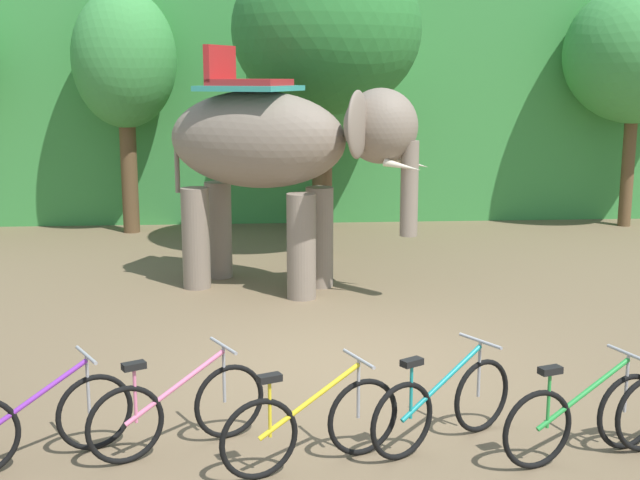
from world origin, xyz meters
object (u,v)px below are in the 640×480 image
at_px(tree_far_right, 124,61).
at_px(tree_far_left, 320,81).
at_px(bike_pink, 179,410).
at_px(bike_yellow, 312,425).
at_px(elephant, 276,150).
at_px(bike_purple, 38,422).
at_px(tree_center_right, 636,55).
at_px(bike_green, 584,417).
at_px(tree_right, 326,30).
at_px(bike_teal, 443,405).

bearing_deg(tree_far_right, tree_far_left, 1.82).
height_order(bike_pink, bike_yellow, same).
bearing_deg(elephant, bike_pink, -100.04).
height_order(tree_far_right, elephant, tree_far_right).
bearing_deg(tree_far_left, bike_purple, -106.36).
height_order(tree_center_right, elephant, tree_center_right).
relative_size(tree_far_right, bike_green, 3.11).
xyz_separation_m(tree_far_right, bike_green, (5.59, -11.24, -3.22)).
bearing_deg(tree_far_right, elephant, -59.13).
xyz_separation_m(tree_right, bike_teal, (0.41, -8.28, -3.73)).
bearing_deg(elephant, tree_center_right, 32.67).
distance_m(tree_right, bike_purple, 9.72).
relative_size(tree_far_left, bike_teal, 3.09).
bearing_deg(bike_pink, tree_far_right, 100.58).
relative_size(tree_right, bike_purple, 3.71).
bearing_deg(tree_center_right, tree_far_left, 178.78).
bearing_deg(tree_far_right, tree_right, -32.92).
xyz_separation_m(tree_center_right, bike_purple, (-10.10, -10.97, -3.37)).
relative_size(tree_center_right, bike_yellow, 3.31).
height_order(tree_far_left, bike_green, tree_far_left).
distance_m(tree_far_left, elephant, 5.40).
relative_size(bike_purple, bike_green, 0.93).
distance_m(tree_far_right, bike_purple, 11.48).
height_order(bike_purple, bike_yellow, same).
relative_size(tree_right, bike_yellow, 3.54).
relative_size(tree_center_right, bike_pink, 3.43).
bearing_deg(bike_pink, bike_yellow, -19.22).
bearing_deg(tree_right, tree_far_left, 88.16).
bearing_deg(tree_far_right, bike_purple, -85.71).
bearing_deg(bike_pink, bike_green, -6.78).
distance_m(tree_right, bike_yellow, 9.44).
bearing_deg(tree_center_right, tree_right, -159.60).
bearing_deg(bike_green, bike_yellow, 179.67).
xyz_separation_m(tree_center_right, bike_yellow, (-7.73, -11.21, -3.37)).
bearing_deg(bike_teal, bike_yellow, -163.98).
xyz_separation_m(bike_purple, bike_yellow, (2.37, -0.23, 0.00)).
distance_m(tree_right, bike_pink, 9.24).
xyz_separation_m(tree_far_right, tree_far_left, (4.09, 0.13, -0.42)).
xyz_separation_m(bike_purple, bike_teal, (3.59, 0.12, 0.00)).
bearing_deg(bike_yellow, bike_purple, 174.40).
xyz_separation_m(elephant, bike_yellow, (0.16, -6.15, -1.82)).
distance_m(elephant, bike_yellow, 6.41).
bearing_deg(tree_far_left, bike_teal, -88.32).
bearing_deg(tree_far_left, bike_green, -82.50).
bearing_deg(bike_teal, bike_green, -17.19).
distance_m(tree_far_left, bike_purple, 11.92).
relative_size(tree_far_left, bike_green, 2.80).
relative_size(tree_far_left, bike_yellow, 2.87).
bearing_deg(bike_yellow, elephant, 91.50).
relative_size(bike_purple, bike_pink, 0.99).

